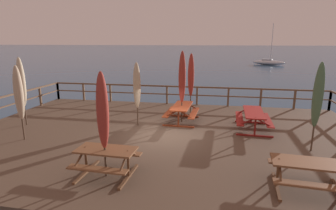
# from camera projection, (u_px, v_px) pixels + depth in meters

# --- Properties ---
(ground_plane) EXTENTS (600.00, 600.00, 0.00)m
(ground_plane) POSITION_uv_depth(u_px,v_px,m) (164.00, 154.00, 11.00)
(ground_plane) COLOR navy
(wooden_deck) EXTENTS (16.17, 10.88, 0.87)m
(wooden_deck) POSITION_uv_depth(u_px,v_px,m) (164.00, 144.00, 10.90)
(wooden_deck) COLOR brown
(wooden_deck) RESTS_ON ground
(railing_waterside_far) EXTENTS (15.97, 0.10, 1.09)m
(railing_waterside_far) POSITION_uv_depth(u_px,v_px,m) (182.00, 92.00, 15.69)
(railing_waterside_far) COLOR brown
(railing_waterside_far) RESTS_ON wooden_deck
(picnic_table_front_right) EXTENTS (1.48, 2.24, 0.78)m
(picnic_table_front_right) POSITION_uv_depth(u_px,v_px,m) (253.00, 116.00, 11.27)
(picnic_table_front_right) COLOR maroon
(picnic_table_front_right) RESTS_ON wooden_deck
(picnic_table_mid_centre) EXTENTS (1.48, 2.07, 0.78)m
(picnic_table_mid_centre) POSITION_uv_depth(u_px,v_px,m) (182.00, 110.00, 12.35)
(picnic_table_mid_centre) COLOR #993819
(picnic_table_mid_centre) RESTS_ON wooden_deck
(picnic_table_mid_left) EXTENTS (1.66, 1.46, 0.78)m
(picnic_table_mid_left) POSITION_uv_depth(u_px,v_px,m) (106.00, 156.00, 7.38)
(picnic_table_mid_left) COLOR brown
(picnic_table_mid_left) RESTS_ON wooden_deck
(picnic_table_back_right) EXTENTS (1.93, 1.53, 0.78)m
(picnic_table_back_right) POSITION_uv_depth(u_px,v_px,m) (311.00, 170.00, 6.58)
(picnic_table_back_right) COLOR brown
(picnic_table_back_right) RESTS_ON wooden_deck
(patio_umbrella_tall_mid_left) EXTENTS (0.32, 0.32, 3.03)m
(patio_umbrella_tall_mid_left) POSITION_uv_depth(u_px,v_px,m) (191.00, 75.00, 13.65)
(patio_umbrella_tall_mid_left) COLOR #4C3828
(patio_umbrella_tall_mid_left) RESTS_ON wooden_deck
(patio_umbrella_short_front) EXTENTS (0.32, 0.32, 3.21)m
(patio_umbrella_short_front) POSITION_uv_depth(u_px,v_px,m) (182.00, 78.00, 11.99)
(patio_umbrella_short_front) COLOR #4C3828
(patio_umbrella_short_front) RESTS_ON wooden_deck
(patio_umbrella_short_mid) EXTENTS (0.32, 0.32, 2.89)m
(patio_umbrella_short_mid) POSITION_uv_depth(u_px,v_px,m) (103.00, 111.00, 7.03)
(patio_umbrella_short_mid) COLOR #4C3828
(patio_umbrella_short_mid) RESTS_ON wooden_deck
(patio_umbrella_tall_front) EXTENTS (0.32, 0.32, 2.99)m
(patio_umbrella_tall_front) POSITION_uv_depth(u_px,v_px,m) (318.00, 96.00, 8.72)
(patio_umbrella_tall_front) COLOR #4C3828
(patio_umbrella_tall_front) RESTS_ON wooden_deck
(patio_umbrella_tall_back_left) EXTENTS (0.32, 0.32, 2.76)m
(patio_umbrella_tall_back_left) POSITION_uv_depth(u_px,v_px,m) (137.00, 86.00, 11.53)
(patio_umbrella_tall_back_left) COLOR #4C3828
(patio_umbrella_tall_back_left) RESTS_ON wooden_deck
(patio_umbrella_tall_back_right) EXTENTS (0.32, 0.32, 2.79)m
(patio_umbrella_tall_back_right) POSITION_uv_depth(u_px,v_px,m) (19.00, 93.00, 9.80)
(patio_umbrella_tall_back_right) COLOR #4C3828
(patio_umbrella_tall_back_right) RESTS_ON wooden_deck
(patio_umbrella_short_back) EXTENTS (0.32, 0.32, 2.98)m
(patio_umbrella_short_back) POSITION_uv_depth(u_px,v_px,m) (21.00, 83.00, 11.55)
(patio_umbrella_short_back) COLOR #4C3828
(patio_umbrella_short_back) RESTS_ON wooden_deck
(sailboat_distant) EXTENTS (6.20, 3.78, 7.72)m
(sailboat_distant) POSITION_uv_depth(u_px,v_px,m) (269.00, 62.00, 52.35)
(sailboat_distant) COLOR silver
(sailboat_distant) RESTS_ON ground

